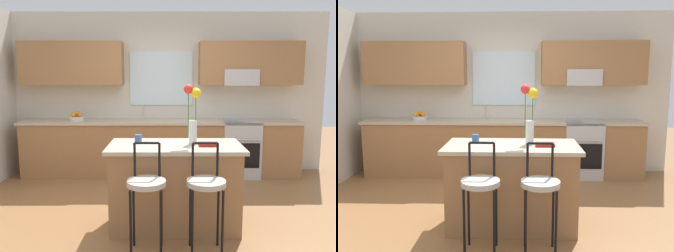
% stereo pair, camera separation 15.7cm
% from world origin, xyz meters
% --- Properties ---
extents(ground_plane, '(14.00, 14.00, 0.00)m').
position_xyz_m(ground_plane, '(0.00, 0.00, 0.00)').
color(ground_plane, olive).
extents(back_wall_assembly, '(5.60, 0.50, 2.70)m').
position_xyz_m(back_wall_assembly, '(0.03, 1.99, 1.51)').
color(back_wall_assembly, beige).
rests_on(back_wall_assembly, ground).
extents(counter_run, '(4.56, 0.64, 0.92)m').
position_xyz_m(counter_run, '(-0.00, 1.70, 0.47)').
color(counter_run, '#996B42').
rests_on(counter_run, ground).
extents(sink_faucet, '(0.02, 0.13, 0.23)m').
position_xyz_m(sink_faucet, '(-0.30, 1.84, 1.06)').
color(sink_faucet, '#B7BABC').
rests_on(sink_faucet, counter_run).
extents(oven_range, '(0.60, 0.64, 0.92)m').
position_xyz_m(oven_range, '(1.30, 1.68, 0.46)').
color(oven_range, '#B7BABC').
rests_on(oven_range, ground).
extents(kitchen_island, '(1.44, 0.74, 0.92)m').
position_xyz_m(kitchen_island, '(0.19, -0.26, 0.46)').
color(kitchen_island, '#996B42').
rests_on(kitchen_island, ground).
extents(bar_stool_near, '(0.36, 0.36, 1.04)m').
position_xyz_m(bar_stool_near, '(-0.08, -0.84, 0.64)').
color(bar_stool_near, black).
rests_on(bar_stool_near, ground).
extents(bar_stool_middle, '(0.36, 0.36, 1.04)m').
position_xyz_m(bar_stool_middle, '(0.47, -0.84, 0.64)').
color(bar_stool_middle, black).
rests_on(bar_stool_middle, ground).
extents(flower_vase, '(0.18, 0.11, 0.64)m').
position_xyz_m(flower_vase, '(0.38, -0.24, 1.28)').
color(flower_vase, silver).
rests_on(flower_vase, kitchen_island).
extents(mug_ceramic, '(0.08, 0.08, 0.09)m').
position_xyz_m(mug_ceramic, '(-0.21, -0.15, 0.97)').
color(mug_ceramic, '#33518C').
rests_on(mug_ceramic, kitchen_island).
extents(cookbook, '(0.20, 0.15, 0.03)m').
position_xyz_m(cookbook, '(0.54, -0.31, 0.94)').
color(cookbook, maroon).
rests_on(cookbook, kitchen_island).
extents(fruit_bowl_oranges, '(0.24, 0.24, 0.16)m').
position_xyz_m(fruit_bowl_oranges, '(-1.39, 1.70, 0.97)').
color(fruit_bowl_oranges, silver).
rests_on(fruit_bowl_oranges, counter_run).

